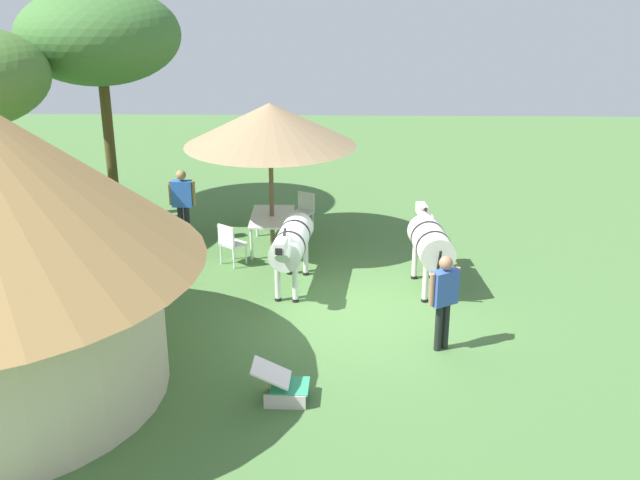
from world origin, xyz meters
name	(u,v)px	position (x,y,z in m)	size (l,w,h in m)	color
ground_plane	(351,314)	(0.00, 0.00, 0.00)	(36.00, 36.00, 0.00)	#49723B
shade_umbrella	(270,124)	(3.33, 1.70, 2.77)	(3.65, 3.65, 3.22)	brown
patio_dining_table	(272,219)	(3.33, 1.70, 0.66)	(1.56, 0.95, 0.74)	silver
patio_chair_west_end	(230,242)	(2.29, 2.49, 0.52)	(0.60, 0.60, 0.90)	silver
patio_chair_near_hut	(304,209)	(4.46, 1.05, 0.52)	(0.58, 0.59, 0.90)	silver
guest_beside_umbrella	(182,199)	(3.67, 3.72, 1.00)	(0.23, 0.60, 1.67)	black
standing_watcher	(444,294)	(-1.24, -1.46, 0.99)	(0.41, 0.52, 1.65)	black
striped_lounge_chair	(282,384)	(-2.81, 1.05, 0.25)	(0.58, 0.84, 0.58)	#309969
zebra_nearest_camera	(291,243)	(1.13, 1.14, 0.95)	(2.38, 0.79, 1.49)	silver
zebra_by_umbrella	(430,242)	(1.20, -1.51, 0.96)	(2.12, 0.78, 1.49)	silver
acacia_tree_left_background	(99,36)	(5.30, 5.73, 4.36)	(3.72, 3.72, 5.49)	#463D1C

